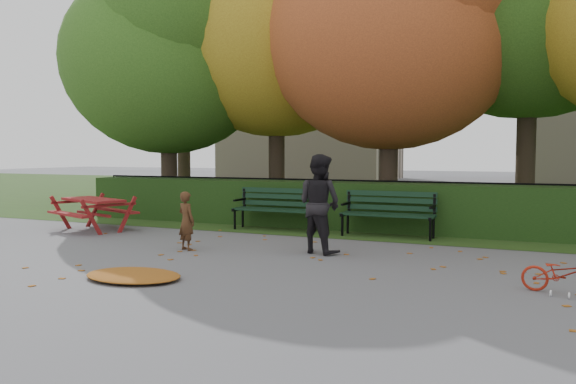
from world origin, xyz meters
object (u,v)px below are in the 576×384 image
at_px(tree_a, 172,44).
at_px(child, 186,221).
at_px(tree_b, 285,9).
at_px(adult, 319,204).
at_px(tree_c, 402,13).
at_px(bench_left, 276,206).
at_px(bicycle, 563,274).
at_px(tree_f, 187,32).
at_px(picnic_table, 93,206).
at_px(bench_right, 389,210).

relative_size(tree_a, child, 7.56).
bearing_deg(tree_b, adult, -60.90).
bearing_deg(tree_c, bench_left, -133.36).
height_order(tree_b, adult, tree_b).
bearing_deg(tree_c, bicycle, -61.79).
height_order(tree_b, child, tree_b).
height_order(tree_a, tree_b, tree_b).
bearing_deg(tree_b, tree_f, 152.01).
xyz_separation_m(bench_left, adult, (1.77, -2.20, 0.29)).
bearing_deg(adult, bicycle, 177.60).
distance_m(tree_a, tree_b, 3.11).
height_order(tree_a, bicycle, tree_a).
height_order(tree_c, tree_f, tree_f).
height_order(tree_a, child, tree_a).
xyz_separation_m(tree_f, picnic_table, (2.32, -7.13, -5.17)).
distance_m(tree_c, tree_f, 8.66).
distance_m(tree_b, child, 7.71).
height_order(child, bicycle, child).
height_order(tree_f, bench_right, tree_f).
bearing_deg(tree_c, adult, -94.63).
height_order(picnic_table, child, child).
bearing_deg(tree_f, bicycle, -39.47).
distance_m(tree_b, picnic_table, 7.14).
distance_m(tree_b, bicycle, 10.61).
bearing_deg(picnic_table, tree_a, 116.55).
xyz_separation_m(tree_b, tree_f, (-4.69, 2.49, 0.29)).
height_order(bench_left, bicycle, bench_left).
relative_size(tree_b, child, 8.88).
distance_m(tree_f, picnic_table, 9.11).
bearing_deg(tree_b, child, -82.44).
height_order(bench_left, picnic_table, bench_left).
bearing_deg(child, tree_a, -32.80).
xyz_separation_m(picnic_table, child, (3.15, -1.25, -0.03)).
relative_size(tree_a, tree_c, 0.94).
distance_m(tree_b, tree_c, 3.42).
relative_size(child, adult, 0.61).
xyz_separation_m(tree_f, child, (5.47, -8.38, -5.20)).
height_order(tree_a, picnic_table, tree_a).
bearing_deg(tree_f, picnic_table, -71.96).
bearing_deg(tree_c, tree_b, 166.55).
bearing_deg(tree_f, child, -56.86).
xyz_separation_m(picnic_table, adult, (5.28, -0.60, 0.28)).
xyz_separation_m(child, adult, (2.13, 0.65, 0.31)).
relative_size(picnic_table, child, 1.94).
xyz_separation_m(tree_a, picnic_table, (0.38, -3.47, -4.00)).
distance_m(tree_f, bench_right, 11.19).
bearing_deg(tree_f, tree_a, -62.02).
relative_size(tree_b, bench_left, 4.88).
xyz_separation_m(tree_f, bench_left, (5.83, -5.54, -5.17)).
bearing_deg(tree_a, child, -53.24).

